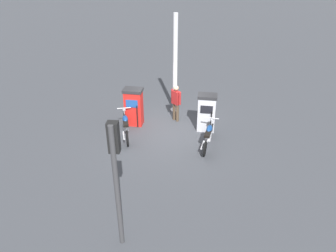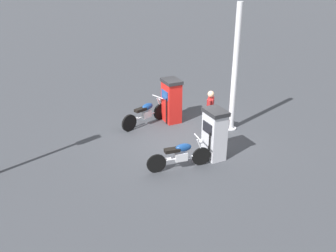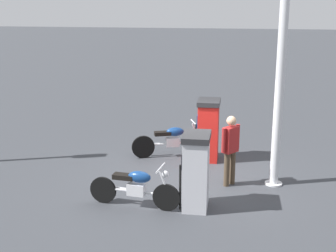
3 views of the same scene
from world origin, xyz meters
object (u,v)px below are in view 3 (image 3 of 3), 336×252
object	(u,v)px
fuel_pump_near	(208,130)
motorcycle_near_pump	(172,140)
fuel_pump_far	(196,171)
attendant_person	(230,146)
canopy_support_pole	(279,95)
motorcycle_far_pump	(136,186)

from	to	relation	value
fuel_pump_near	motorcycle_near_pump	size ratio (longest dim) A/B	0.80
fuel_pump_near	fuel_pump_far	size ratio (longest dim) A/B	1.03
attendant_person	fuel_pump_far	bearing A→B (deg)	64.69
fuel_pump_far	motorcycle_near_pump	world-z (taller)	fuel_pump_far
fuel_pump_near	canopy_support_pole	distance (m)	2.57
fuel_pump_far	fuel_pump_near	bearing A→B (deg)	-90.00
fuel_pump_far	attendant_person	size ratio (longest dim) A/B	0.97
fuel_pump_near	motorcycle_far_pump	bearing A→B (deg)	69.35
attendant_person	canopy_support_pole	world-z (taller)	canopy_support_pole
motorcycle_near_pump	motorcycle_far_pump	distance (m)	3.30
fuel_pump_far	motorcycle_near_pump	size ratio (longest dim) A/B	0.78
canopy_support_pole	motorcycle_near_pump	bearing A→B (deg)	-31.14
fuel_pump_far	motorcycle_far_pump	bearing A→B (deg)	7.69
attendant_person	fuel_pump_near	bearing A→B (deg)	-69.43
fuel_pump_far	canopy_support_pole	bearing A→B (deg)	-136.93
fuel_pump_far	motorcycle_far_pump	xyz separation A→B (m)	(1.21, 0.16, -0.34)
fuel_pump_near	canopy_support_pole	xyz separation A→B (m)	(-1.65, 1.50, 1.28)
fuel_pump_near	motorcycle_near_pump	xyz separation A→B (m)	(0.98, -0.09, -0.37)
motorcycle_near_pump	attendant_person	xyz separation A→B (m)	(-1.62, 1.79, 0.48)
motorcycle_near_pump	attendant_person	bearing A→B (deg)	132.22
motorcycle_near_pump	attendant_person	world-z (taller)	attendant_person
canopy_support_pole	motorcycle_far_pump	bearing A→B (deg)	30.82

